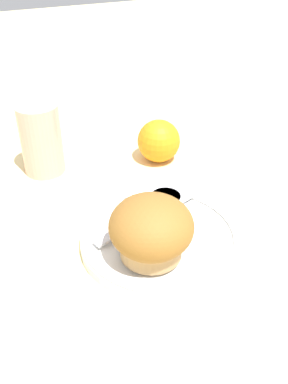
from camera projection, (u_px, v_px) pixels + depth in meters
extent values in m
plane|color=beige|center=(151.00, 239.00, 0.57)|extent=(3.00, 3.00, 0.00)
cylinder|color=white|center=(159.00, 240.00, 0.56)|extent=(0.21, 0.21, 0.01)
torus|color=white|center=(159.00, 234.00, 0.56)|extent=(0.20, 0.20, 0.01)
cylinder|color=tan|center=(151.00, 243.00, 0.51)|extent=(0.08, 0.08, 0.03)
ellipsoid|color=brown|center=(151.00, 226.00, 0.50)|extent=(0.10, 0.10, 0.07)
cylinder|color=silver|center=(166.00, 203.00, 0.59)|extent=(0.05, 0.05, 0.02)
cylinder|color=silver|center=(166.00, 197.00, 0.58)|extent=(0.04, 0.04, 0.00)
sphere|color=#4C194C|center=(146.00, 204.00, 0.59)|extent=(0.02, 0.02, 0.02)
sphere|color=#4C194C|center=(157.00, 201.00, 0.60)|extent=(0.02, 0.02, 0.02)
cube|color=silver|center=(150.00, 215.00, 0.58)|extent=(0.18, 0.07, 0.00)
sphere|color=orange|center=(159.00, 141.00, 0.73)|extent=(0.07, 0.07, 0.07)
cylinder|color=#E5998C|center=(41.00, 139.00, 0.69)|extent=(0.07, 0.07, 0.12)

